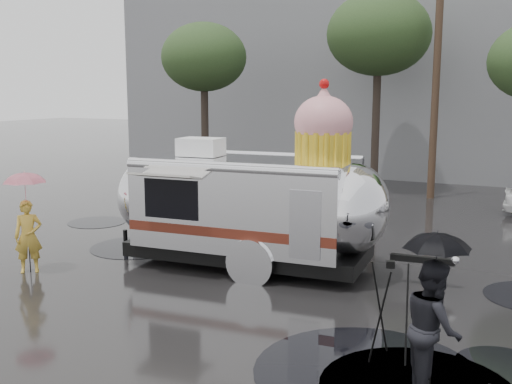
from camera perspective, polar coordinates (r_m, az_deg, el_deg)
The scene contains 13 objects.
ground at distance 12.15m, azimuth -7.51°, elevation -10.29°, with size 120.00×120.00×0.00m, color black.
puddles at distance 11.57m, azimuth 4.90°, elevation -11.27°, with size 14.63×8.90×0.01m.
grey_building at distance 35.15m, azimuth 8.85°, elevation 13.43°, with size 22.00×12.00×13.00m, color slate.
utility_pole at distance 23.83m, azimuth 16.79°, elevation 10.45°, with size 1.60×0.28×9.00m.
tree_left at distance 26.20m, azimuth -4.98°, elevation 12.60°, with size 3.64×3.64×6.95m.
tree_mid at distance 25.42m, azimuth 11.61°, elevation 14.47°, with size 4.20×4.20×8.03m.
barricade_row at distance 23.10m, azimuth -5.55°, elevation 0.64°, with size 4.30×0.80×1.00m.
airstream_trailer at distance 14.04m, azimuth -0.35°, elevation -0.86°, with size 8.29×3.50×4.47m.
person_left at distance 14.65m, azimuth -20.86°, elevation -3.97°, with size 0.60×0.40×1.68m, color gold.
umbrella_pink at distance 14.44m, azimuth -21.13°, elevation 0.32°, with size 1.17×1.17×2.35m.
person_right at distance 8.67m, azimuth 16.48°, elevation -12.27°, with size 0.91×0.51×1.90m, color black.
umbrella_black at distance 8.36m, azimuth 16.80°, elevation -6.05°, with size 1.11×1.11×2.30m.
tripod at distance 9.49m, azimuth 12.56°, elevation -10.06°, with size 0.64×0.64×1.60m.
Camera 1 is at (6.33, -9.52, 4.13)m, focal length 42.00 mm.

